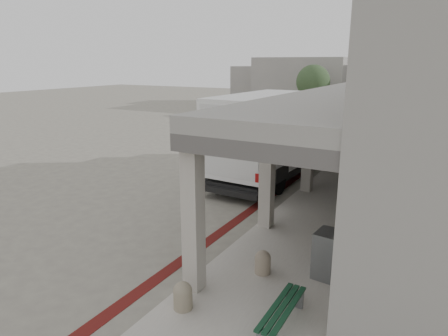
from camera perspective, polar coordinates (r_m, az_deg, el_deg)
The scene contains 11 objects.
ground at distance 13.07m, azimuth -3.47°, elevation -7.69°, with size 120.00×120.00×0.00m, color #6D665D.
bike_lane_stripe at distance 14.25m, azimuth 4.30°, elevation -5.72°, with size 0.35×40.00×0.01m, color #531310.
sidewalk at distance 11.56m, azimuth 13.79°, elevation -10.93°, with size 4.40×28.00×0.12m, color #A29B91.
distant_backdrop at distance 47.02m, azimuth 18.00°, elevation 11.39°, with size 28.00×10.00×6.50m.
tree_left at distance 39.89m, azimuth 12.60°, elevation 11.93°, with size 3.20×3.20×4.80m.
tree_mid at distance 40.43m, azimuth 23.16°, elevation 11.15°, with size 3.20×3.20×4.80m.
fedex_truck at distance 17.89m, azimuth 7.36°, elevation 5.02°, with size 3.10×8.83×3.72m.
bench at distance 8.13m, azimuth 8.26°, elevation -19.72°, with size 0.39×1.76×0.41m.
bollard_near at distance 8.57m, azimuth -5.91°, elevation -17.65°, with size 0.39×0.39×0.59m.
bollard_far at distance 9.81m, azimuth 5.56°, elevation -13.19°, with size 0.38×0.38×0.57m.
utility_cabinet at distance 9.81m, azimuth 14.48°, elevation -11.82°, with size 0.50×0.67×1.12m, color slate.
Camera 1 is at (6.56, -10.13, 5.02)m, focal length 32.00 mm.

